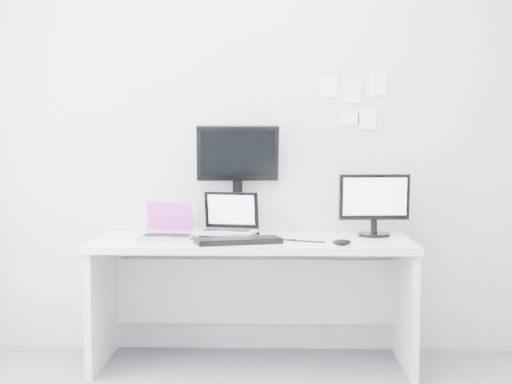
# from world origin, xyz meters

# --- Properties ---
(back_wall) EXTENTS (3.60, 0.00, 3.60)m
(back_wall) POSITION_xyz_m (0.00, 1.60, 1.35)
(back_wall) COLOR #B7BABC
(back_wall) RESTS_ON ground
(desk) EXTENTS (1.80, 0.70, 0.73)m
(desk) POSITION_xyz_m (0.00, 1.25, 0.36)
(desk) COLOR white
(desk) RESTS_ON ground
(macbook) EXTENTS (0.33, 0.26, 0.23)m
(macbook) POSITION_xyz_m (-0.49, 1.25, 0.85)
(macbook) COLOR #AEAEB3
(macbook) RESTS_ON desk
(speaker) EXTENTS (0.12, 0.12, 0.19)m
(speaker) POSITION_xyz_m (-0.41, 1.47, 0.82)
(speaker) COLOR black
(speaker) RESTS_ON desk
(dell_laptop) EXTENTS (0.37, 0.32, 0.27)m
(dell_laptop) POSITION_xyz_m (-0.15, 1.28, 0.86)
(dell_laptop) COLOR #A4A8AC
(dell_laptop) RESTS_ON desk
(rear_monitor) EXTENTS (0.50, 0.22, 0.67)m
(rear_monitor) POSITION_xyz_m (-0.10, 1.53, 1.06)
(rear_monitor) COLOR black
(rear_monitor) RESTS_ON desk
(samsung_monitor) EXTENTS (0.43, 0.22, 0.38)m
(samsung_monitor) POSITION_xyz_m (0.71, 1.40, 0.92)
(samsung_monitor) COLOR black
(samsung_monitor) RESTS_ON desk
(keyboard) EXTENTS (0.49, 0.29, 0.03)m
(keyboard) POSITION_xyz_m (-0.07, 1.07, 0.75)
(keyboard) COLOR black
(keyboard) RESTS_ON desk
(mouse) EXTENTS (0.11, 0.08, 0.03)m
(mouse) POSITION_xyz_m (0.49, 1.02, 0.75)
(mouse) COLOR black
(mouse) RESTS_ON desk
(wall_note_0) EXTENTS (0.10, 0.00, 0.14)m
(wall_note_0) POSITION_xyz_m (0.45, 1.59, 1.62)
(wall_note_0) COLOR white
(wall_note_0) RESTS_ON back_wall
(wall_note_1) EXTENTS (0.09, 0.00, 0.13)m
(wall_note_1) POSITION_xyz_m (0.60, 1.59, 1.58)
(wall_note_1) COLOR white
(wall_note_1) RESTS_ON back_wall
(wall_note_2) EXTENTS (0.10, 0.00, 0.14)m
(wall_note_2) POSITION_xyz_m (0.75, 1.59, 1.63)
(wall_note_2) COLOR white
(wall_note_2) RESTS_ON back_wall
(wall_note_3) EXTENTS (0.11, 0.00, 0.08)m
(wall_note_3) POSITION_xyz_m (0.58, 1.59, 1.42)
(wall_note_3) COLOR white
(wall_note_3) RESTS_ON back_wall
(wall_note_4) EXTENTS (0.11, 0.00, 0.12)m
(wall_note_4) POSITION_xyz_m (0.68, 1.59, 1.42)
(wall_note_4) COLOR white
(wall_note_4) RESTS_ON back_wall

